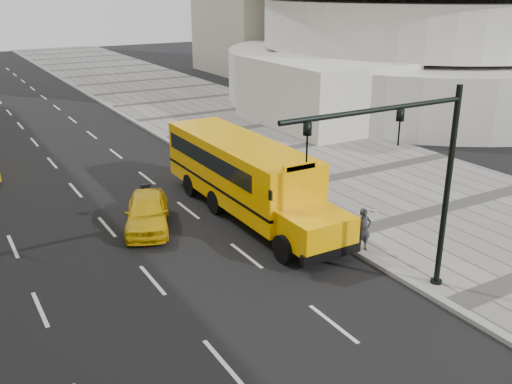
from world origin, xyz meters
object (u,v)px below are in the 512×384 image
school_bus (242,171)px  pedestrian (363,230)px  traffic_signal (415,171)px  taxi_near (147,212)px

school_bus → pedestrian: school_bus is taller
pedestrian → traffic_signal: traffic_signal is taller
pedestrian → traffic_signal: size_ratio=0.24×
school_bus → traffic_signal: size_ratio=1.81×
pedestrian → traffic_signal: 4.48m
pedestrian → school_bus: bearing=120.5°
taxi_near → pedestrian: (5.78, -5.99, 0.24)m
school_bus → pedestrian: (1.65, -5.76, -0.84)m
school_bus → pedestrian: size_ratio=7.42×
taxi_near → pedestrian: 8.33m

